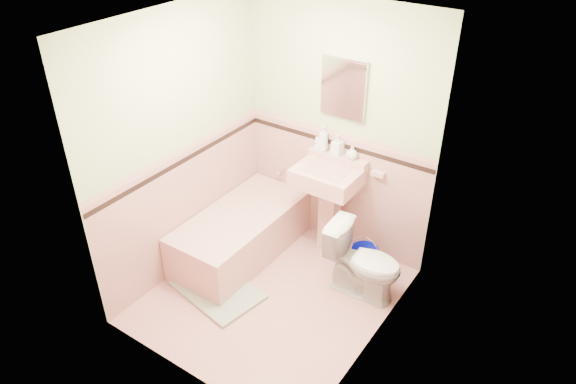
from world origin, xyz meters
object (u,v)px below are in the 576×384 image
Objects in this scene: sink at (327,211)px; soap_bottle_right at (352,152)px; soap_bottle_left at (323,138)px; toilet at (364,262)px; soap_bottle_mid at (338,145)px; bucket at (364,259)px; medicine_cabinet at (344,88)px; shoe at (213,276)px; bathtub at (241,235)px.

soap_bottle_right reaches higher than sink.
soap_bottle_left is 0.36× the size of toilet.
bucket is at bearing -26.26° from soap_bottle_mid.
bucket is at bearing -29.69° from medicine_cabinet.
sink reaches higher than toilet.
soap_bottle_right is at bearing 0.00° from soap_bottle_mid.
bucket is at bearing 21.21° from toilet.
toilet is 2.72× the size of bucket.
medicine_cabinet is at bearing 81.02° from shoe.
medicine_cabinet reaches higher than soap_bottle_mid.
bucket is (-0.13, 0.29, -0.22)m from toilet.
soap_bottle_mid is 0.16m from soap_bottle_right.
shoe is (-1.25, -0.67, -0.29)m from toilet.
bathtub is 1.33m from soap_bottle_mid.
medicine_cabinet reaches higher than soap_bottle_left.
sink is at bearing -85.63° from soap_bottle_mid.
shoe is at bearing -111.20° from soap_bottle_left.
soap_bottle_mid reaches higher than toilet.
soap_bottle_right is 0.19× the size of toilet.
soap_bottle_left is 0.16m from soap_bottle_mid.
sink is 1.28m from shoe.
sink is 0.60m from bucket.
toilet is (0.78, -0.53, -0.81)m from soap_bottle_left.
shoe is (-0.63, -1.21, -1.07)m from soap_bottle_mid.
soap_bottle_right reaches higher than bucket.
bucket is at bearing -36.05° from soap_bottle_right.
soap_bottle_left is at bearing 87.24° from shoe.
bucket is (0.48, -0.06, -0.35)m from sink.
medicine_cabinet is at bearing 9.82° from soap_bottle_left.
soap_bottle_right reaches higher than shoe.
medicine_cabinet is at bearing 168.31° from soap_bottle_right.
medicine_cabinet reaches higher than toilet.
soap_bottle_left is at bearing 52.76° from toilet.
medicine_cabinet reaches higher than sink.
toilet reaches higher than bathtub.
medicine_cabinet is (0.68, 0.74, 1.47)m from bathtub.
medicine_cabinet is at bearing 90.00° from sink.
bathtub is 1.25m from bucket.
soap_bottle_left is (-0.17, 0.18, 0.68)m from sink.
toilet is (0.62, -0.53, -0.78)m from soap_bottle_mid.
sink is 4.67× the size of soap_bottle_mid.
shoe is at bearing -139.32° from bucket.
sink is 0.72m from toilet.
soap_bottle_left is 1.88× the size of soap_bottle_right.
sink is 3.72× the size of bucket.
toilet is at bearing -48.88° from soap_bottle_right.
soap_bottle_right reaches higher than bathtub.
medicine_cabinet is 3.79× the size of shoe.
soap_bottle_left reaches higher than sink.
shoe is (0.04, -0.50, -0.16)m from bathtub.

